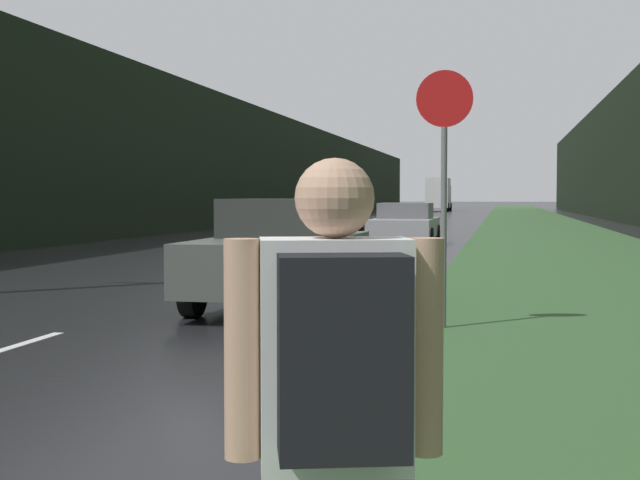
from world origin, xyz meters
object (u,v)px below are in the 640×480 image
hitchhiker_with_backpack (336,430)px  car_passing_far (405,224)px  stop_sign (444,173)px  delivery_truck (439,194)px  car_oncoming (333,216)px  car_passing_near (284,252)px

hitchhiker_with_backpack → car_passing_far: size_ratio=0.36×
stop_sign → delivery_truck: bearing=94.1°
stop_sign → car_oncoming: 26.02m
car_passing_far → delivery_truck: delivery_truck is taller
car_passing_far → car_oncoming: (-3.74, 7.49, 0.08)m
hitchhiker_with_backpack → car_oncoming: (-6.36, 33.41, -0.18)m
hitchhiker_with_backpack → car_passing_near: bearing=88.3°
car_passing_far → delivery_truck: 68.34m
car_passing_near → car_oncoming: bearing=-80.9°
hitchhiker_with_backpack → car_passing_far: bearing=79.4°
stop_sign → car_oncoming: bearing=103.6°
car_passing_near → stop_sign: bearing=142.0°
stop_sign → hitchhiker_with_backpack: stop_sign is taller
car_oncoming → delivery_truck: (-0.00, 60.74, 1.10)m
hitchhiker_with_backpack → car_passing_near: 10.32m
stop_sign → car_passing_near: 3.17m
car_passing_near → car_passing_far: car_passing_near is taller
hitchhiker_with_backpack → car_oncoming: 34.01m
car_passing_near → car_oncoming: (-3.74, 23.43, 0.01)m
car_oncoming → car_passing_near: bearing=-80.9°
car_passing_far → car_oncoming: bearing=-63.4°
car_passing_near → car_passing_far: (-0.00, 15.94, -0.08)m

